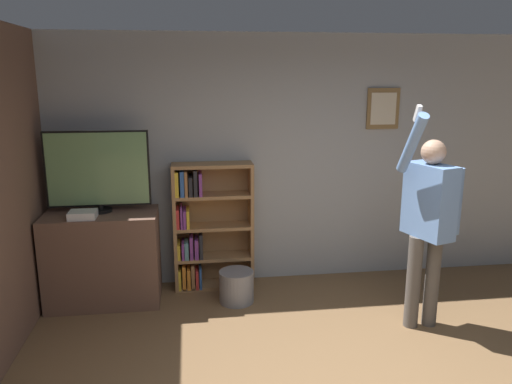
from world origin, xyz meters
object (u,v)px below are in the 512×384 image
game_console (83,215)px  bookshelf (206,228)px  television (98,171)px  person (429,216)px  waste_bin (236,287)px

game_console → bookshelf: 1.27m
bookshelf → television: bearing=-170.5°
game_console → person: (3.10, -0.76, 0.09)m
game_console → bookshelf: bookshelf is taller
television → waste_bin: bearing=-10.7°
game_console → waste_bin: game_console is taller
bookshelf → person: person is taller
television → bookshelf: bearing=9.5°
person → television: bearing=-126.3°
person → waste_bin: (-1.64, 0.72, -0.90)m
television → game_console: size_ratio=3.95×
person → waste_bin: bearing=-131.9°
television → waste_bin: television is taller
game_console → bookshelf: (1.17, 0.39, -0.30)m
bookshelf → waste_bin: (0.29, -0.43, -0.51)m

